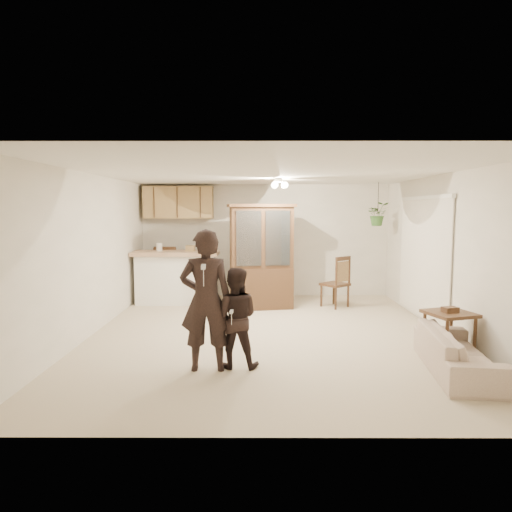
{
  "coord_description": "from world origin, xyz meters",
  "views": [
    {
      "loc": [
        -0.17,
        -6.98,
        1.96
      ],
      "look_at": [
        -0.19,
        0.4,
        1.19
      ],
      "focal_mm": 32.0,
      "sensor_mm": 36.0,
      "label": 1
    }
  ],
  "objects_px": {
    "adult": "(206,297)",
    "china_hutch": "(261,257)",
    "child": "(235,313)",
    "chair_hutch_right": "(335,292)",
    "chair_bar": "(163,287)",
    "side_table": "(449,333)",
    "sofa": "(458,342)",
    "chair_hutch_left": "(253,285)"
  },
  "relations": [
    {
      "from": "adult",
      "to": "china_hutch",
      "type": "height_order",
      "value": "china_hutch"
    },
    {
      "from": "child",
      "to": "chair_hutch_right",
      "type": "relative_size",
      "value": 1.31
    },
    {
      "from": "china_hutch",
      "to": "chair_bar",
      "type": "xyz_separation_m",
      "value": [
        -2.06,
        0.58,
        -0.69
      ]
    },
    {
      "from": "side_table",
      "to": "chair_bar",
      "type": "relative_size",
      "value": 0.6
    },
    {
      "from": "sofa",
      "to": "side_table",
      "type": "xyz_separation_m",
      "value": [
        0.13,
        0.58,
        -0.05
      ]
    },
    {
      "from": "sofa",
      "to": "china_hutch",
      "type": "bearing_deg",
      "value": 40.35
    },
    {
      "from": "china_hutch",
      "to": "chair_hutch_right",
      "type": "bearing_deg",
      "value": -4.25
    },
    {
      "from": "sofa",
      "to": "adult",
      "type": "relative_size",
      "value": 1.04
    },
    {
      "from": "sofa",
      "to": "side_table",
      "type": "height_order",
      "value": "sofa"
    },
    {
      "from": "sofa",
      "to": "chair_hutch_right",
      "type": "distance_m",
      "value": 3.78
    },
    {
      "from": "sofa",
      "to": "chair_bar",
      "type": "bearing_deg",
      "value": 53.8
    },
    {
      "from": "child",
      "to": "side_table",
      "type": "distance_m",
      "value": 2.88
    },
    {
      "from": "sofa",
      "to": "chair_hutch_right",
      "type": "relative_size",
      "value": 1.82
    },
    {
      "from": "child",
      "to": "chair_hutch_right",
      "type": "distance_m",
      "value": 3.97
    },
    {
      "from": "chair_hutch_left",
      "to": "chair_hutch_right",
      "type": "relative_size",
      "value": 1.01
    },
    {
      "from": "adult",
      "to": "chair_bar",
      "type": "relative_size",
      "value": 1.56
    },
    {
      "from": "child",
      "to": "china_hutch",
      "type": "xyz_separation_m",
      "value": [
        0.36,
        3.37,
        0.34
      ]
    },
    {
      "from": "child",
      "to": "chair_hutch_right",
      "type": "xyz_separation_m",
      "value": [
        1.83,
        3.5,
        -0.38
      ]
    },
    {
      "from": "china_hutch",
      "to": "chair_bar",
      "type": "distance_m",
      "value": 2.25
    },
    {
      "from": "sofa",
      "to": "chair_bar",
      "type": "relative_size",
      "value": 1.62
    },
    {
      "from": "adult",
      "to": "chair_hutch_right",
      "type": "xyz_separation_m",
      "value": [
        2.17,
        3.61,
        -0.61
      ]
    },
    {
      "from": "china_hutch",
      "to": "chair_hutch_left",
      "type": "height_order",
      "value": "china_hutch"
    },
    {
      "from": "adult",
      "to": "child",
      "type": "height_order",
      "value": "adult"
    },
    {
      "from": "sofa",
      "to": "child",
      "type": "xyz_separation_m",
      "value": [
        -2.69,
        0.18,
        0.31
      ]
    },
    {
      "from": "child",
      "to": "china_hutch",
      "type": "relative_size",
      "value": 0.66
    },
    {
      "from": "side_table",
      "to": "china_hutch",
      "type": "bearing_deg",
      "value": 129.78
    },
    {
      "from": "sofa",
      "to": "chair_hutch_right",
      "type": "height_order",
      "value": "chair_hutch_right"
    },
    {
      "from": "sofa",
      "to": "chair_hutch_right",
      "type": "xyz_separation_m",
      "value": [
        -0.86,
        3.68,
        -0.08
      ]
    },
    {
      "from": "adult",
      "to": "chair_bar",
      "type": "bearing_deg",
      "value": -74.71
    },
    {
      "from": "adult",
      "to": "china_hutch",
      "type": "distance_m",
      "value": 3.55
    },
    {
      "from": "chair_hutch_right",
      "to": "child",
      "type": "bearing_deg",
      "value": 22.51
    },
    {
      "from": "chair_hutch_left",
      "to": "chair_hutch_right",
      "type": "distance_m",
      "value": 1.88
    },
    {
      "from": "sofa",
      "to": "chair_hutch_left",
      "type": "height_order",
      "value": "chair_hutch_left"
    },
    {
      "from": "adult",
      "to": "child",
      "type": "bearing_deg",
      "value": -165.45
    },
    {
      "from": "china_hutch",
      "to": "chair_hutch_right",
      "type": "distance_m",
      "value": 1.65
    },
    {
      "from": "adult",
      "to": "side_table",
      "type": "xyz_separation_m",
      "value": [
        3.16,
        0.52,
        -0.59
      ]
    },
    {
      "from": "child",
      "to": "chair_bar",
      "type": "distance_m",
      "value": 4.32
    },
    {
      "from": "sofa",
      "to": "china_hutch",
      "type": "distance_m",
      "value": 4.29
    },
    {
      "from": "sofa",
      "to": "adult",
      "type": "xyz_separation_m",
      "value": [
        -3.03,
        0.07,
        0.53
      ]
    },
    {
      "from": "china_hutch",
      "to": "chair_hutch_right",
      "type": "height_order",
      "value": "china_hutch"
    },
    {
      "from": "chair_hutch_left",
      "to": "chair_hutch_right",
      "type": "xyz_separation_m",
      "value": [
        1.66,
        -0.89,
        -0.0
      ]
    },
    {
      "from": "china_hutch",
      "to": "child",
      "type": "bearing_deg",
      "value": -105.41
    }
  ]
}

